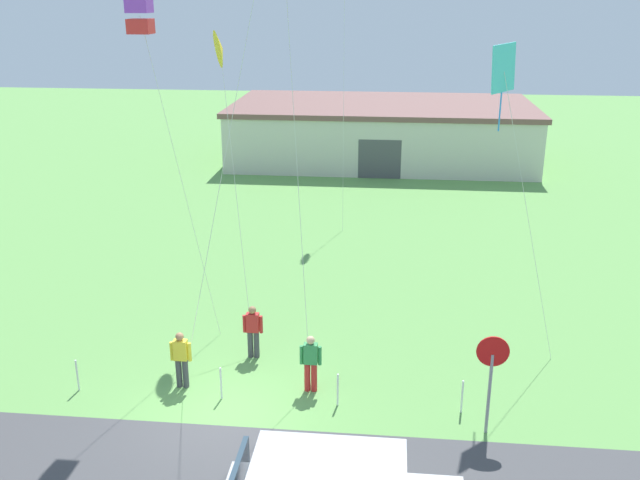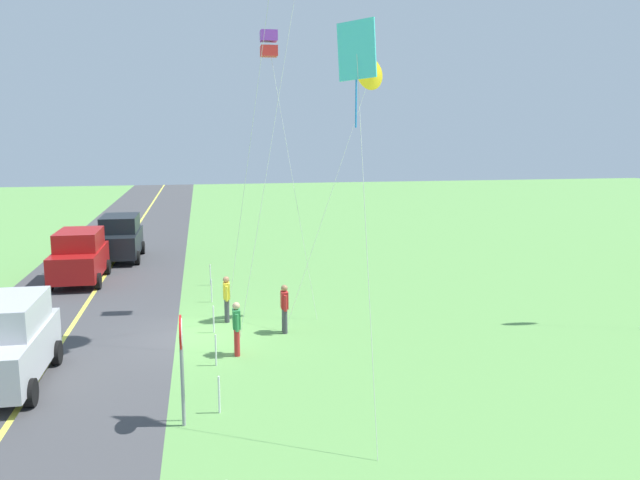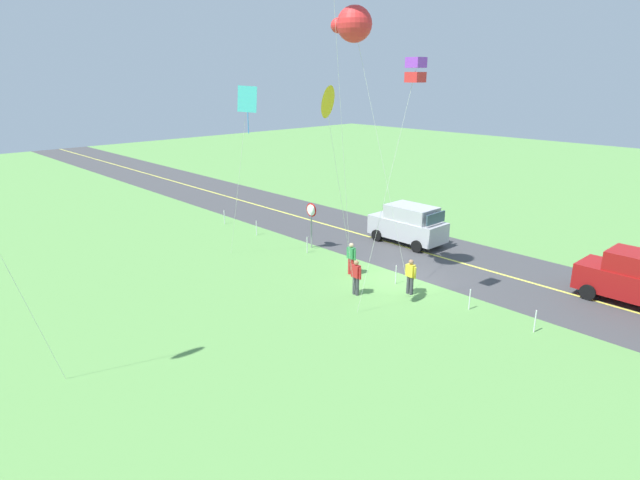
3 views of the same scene
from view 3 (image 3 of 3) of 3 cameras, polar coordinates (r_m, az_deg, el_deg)
ground_plane at (r=25.46m, az=8.77°, el=-4.26°), size 120.00×120.00×0.10m
asphalt_road at (r=28.53m, az=13.76°, el=-2.05°), size 120.00×7.00×0.00m
road_centre_stripe at (r=28.53m, az=13.76°, el=-2.04°), size 120.00×0.16×0.00m
car_suv_foreground at (r=30.47m, az=9.55°, el=1.73°), size 4.40×2.12×2.24m
car_parked_west_near at (r=25.73m, az=31.10°, el=-3.56°), size 4.40×2.12×2.24m
stop_sign at (r=29.11m, az=-0.94°, el=2.56°), size 0.76×0.08×2.56m
person_adult_near at (r=23.11m, az=3.92°, el=-3.93°), size 0.58×0.22×1.60m
person_adult_companion at (r=23.47m, az=9.75°, el=-3.81°), size 0.58×0.22×1.60m
person_child_watcher at (r=25.42m, az=3.39°, el=-1.90°), size 0.58×0.22×1.60m
kite_red_low at (r=18.36m, az=0.66°, el=14.67°), size 1.72×3.74×8.97m
kite_blue_mid at (r=22.35m, az=3.61°, el=22.27°), size 3.46×2.19×11.87m
kite_green_far at (r=25.99m, az=-7.90°, el=14.53°), size 2.40×0.73×8.81m
kite_pink_drift at (r=20.01m, az=10.30°, el=17.57°), size 1.53×1.72×9.87m
fence_post_0 at (r=21.52m, az=22.25°, el=-8.14°), size 0.05×0.05×0.90m
fence_post_1 at (r=22.64m, az=15.89°, el=-6.19°), size 0.05×0.05×0.90m
fence_post_2 at (r=24.64m, az=8.21°, el=-3.73°), size 0.05×0.05×0.90m
fence_post_3 at (r=26.49m, az=3.11°, el=-2.05°), size 0.05×0.05×0.90m
fence_post_4 at (r=28.61m, az=-1.41°, el=-0.54°), size 0.05×0.05×0.90m
fence_post_5 at (r=32.02m, az=-6.89°, el=1.30°), size 0.05×0.05×0.90m
fence_post_6 at (r=34.78m, az=-10.31°, el=2.44°), size 0.05×0.05×0.90m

